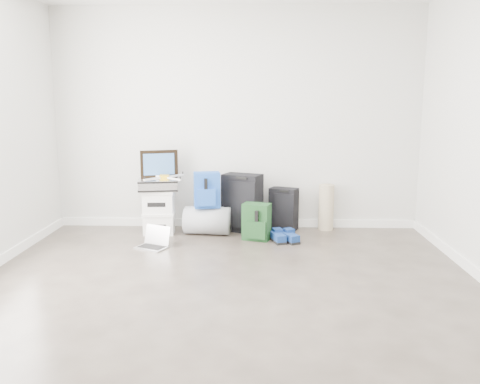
{
  "coord_description": "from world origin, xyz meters",
  "views": [
    {
      "loc": [
        0.25,
        -3.78,
        1.59
      ],
      "look_at": [
        0.06,
        1.9,
        0.55
      ],
      "focal_mm": 38.0,
      "sensor_mm": 36.0,
      "label": 1
    }
  ],
  "objects_px": {
    "boxes_stack": "(159,212)",
    "laptop": "(154,242)",
    "briefcase": "(158,185)",
    "large_suitcase": "(242,203)",
    "duffel_bag": "(207,220)",
    "carry_on": "(284,209)"
  },
  "relations": [
    {
      "from": "carry_on",
      "to": "large_suitcase",
      "type": "bearing_deg",
      "value": -147.05
    },
    {
      "from": "briefcase",
      "to": "large_suitcase",
      "type": "relative_size",
      "value": 0.64
    },
    {
      "from": "boxes_stack",
      "to": "briefcase",
      "type": "bearing_deg",
      "value": 0.0
    },
    {
      "from": "boxes_stack",
      "to": "duffel_bag",
      "type": "height_order",
      "value": "boxes_stack"
    },
    {
      "from": "briefcase",
      "to": "laptop",
      "type": "distance_m",
      "value": 0.8
    },
    {
      "from": "boxes_stack",
      "to": "duffel_bag",
      "type": "distance_m",
      "value": 0.59
    },
    {
      "from": "boxes_stack",
      "to": "laptop",
      "type": "height_order",
      "value": "boxes_stack"
    },
    {
      "from": "boxes_stack",
      "to": "carry_on",
      "type": "xyz_separation_m",
      "value": [
        1.51,
        0.23,
        -0.01
      ]
    },
    {
      "from": "boxes_stack",
      "to": "large_suitcase",
      "type": "xyz_separation_m",
      "value": [
        1.0,
        0.15,
        0.08
      ]
    },
    {
      "from": "large_suitcase",
      "to": "laptop",
      "type": "relative_size",
      "value": 1.8
    },
    {
      "from": "boxes_stack",
      "to": "carry_on",
      "type": "relative_size",
      "value": 1.02
    },
    {
      "from": "duffel_bag",
      "to": "boxes_stack",
      "type": "bearing_deg",
      "value": -175.23
    },
    {
      "from": "boxes_stack",
      "to": "laptop",
      "type": "xyz_separation_m",
      "value": [
        0.05,
        -0.59,
        -0.21
      ]
    },
    {
      "from": "large_suitcase",
      "to": "laptop",
      "type": "height_order",
      "value": "large_suitcase"
    },
    {
      "from": "boxes_stack",
      "to": "laptop",
      "type": "distance_m",
      "value": 0.63
    },
    {
      "from": "boxes_stack",
      "to": "laptop",
      "type": "relative_size",
      "value": 1.36
    },
    {
      "from": "boxes_stack",
      "to": "large_suitcase",
      "type": "relative_size",
      "value": 0.75
    },
    {
      "from": "briefcase",
      "to": "laptop",
      "type": "bearing_deg",
      "value": -94.11
    },
    {
      "from": "duffel_bag",
      "to": "laptop",
      "type": "distance_m",
      "value": 0.79
    },
    {
      "from": "duffel_bag",
      "to": "laptop",
      "type": "height_order",
      "value": "duffel_bag"
    },
    {
      "from": "boxes_stack",
      "to": "briefcase",
      "type": "height_order",
      "value": "briefcase"
    },
    {
      "from": "duffel_bag",
      "to": "large_suitcase",
      "type": "height_order",
      "value": "large_suitcase"
    }
  ]
}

